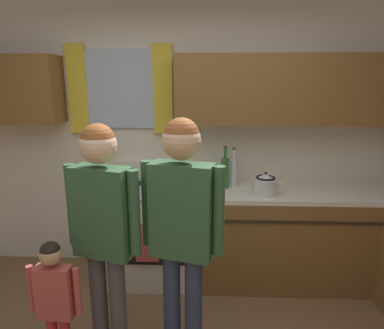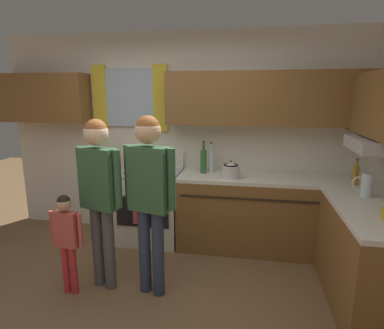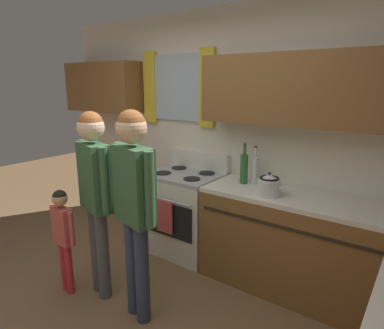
{
  "view_description": "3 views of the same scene",
  "coord_description": "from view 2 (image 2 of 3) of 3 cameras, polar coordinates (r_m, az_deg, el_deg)",
  "views": [
    {
      "loc": [
        0.21,
        -1.46,
        1.86
      ],
      "look_at": [
        0.1,
        1.06,
        1.25
      ],
      "focal_mm": 31.96,
      "sensor_mm": 36.0,
      "label": 1
    },
    {
      "loc": [
        0.93,
        -2.16,
        1.85
      ],
      "look_at": [
        0.38,
        0.86,
        1.16
      ],
      "focal_mm": 29.96,
      "sensor_mm": 36.0,
      "label": 2
    },
    {
      "loc": [
        1.8,
        -1.2,
        1.85
      ],
      "look_at": [
        0.39,
        0.74,
        1.26
      ],
      "focal_mm": 31.14,
      "sensor_mm": 36.0,
      "label": 3
    }
  ],
  "objects": [
    {
      "name": "bottle_wine_green",
      "position": [
        3.88,
        2.06,
        0.67
      ],
      "size": [
        0.08,
        0.08,
        0.39
      ],
      "color": "#2D6633",
      "rests_on": "kitchen_counter_run"
    },
    {
      "name": "stovetop_kettle",
      "position": [
        3.67,
        6.93,
        -0.99
      ],
      "size": [
        0.27,
        0.2,
        0.21
      ],
      "color": "silver",
      "rests_on": "kitchen_counter_run"
    },
    {
      "name": "adult_holding_child",
      "position": [
        3.07,
        -16.17,
        -3.51
      ],
      "size": [
        0.49,
        0.26,
        1.63
      ],
      "color": "#4C4C51",
      "rests_on": "ground"
    },
    {
      "name": "ground_plane",
      "position": [
        2.99,
        -11.26,
        -25.89
      ],
      "size": [
        12.0,
        12.0,
        0.0
      ],
      "primitive_type": "plane",
      "color": "brown"
    },
    {
      "name": "bottle_oil_amber",
      "position": [
        3.8,
        27.11,
        -1.63
      ],
      "size": [
        0.06,
        0.06,
        0.29
      ],
      "color": "#B27223",
      "rests_on": "kitchen_counter_run"
    },
    {
      "name": "stove_oven",
      "position": [
        4.14,
        -7.42,
        -7.07
      ],
      "size": [
        0.76,
        0.67,
        1.1
      ],
      "color": "silver",
      "rests_on": "ground"
    },
    {
      "name": "adult_in_plaid",
      "position": [
        2.86,
        -7.58,
        -3.77
      ],
      "size": [
        0.5,
        0.25,
        1.67
      ],
      "color": "#2D3856",
      "rests_on": "ground"
    },
    {
      "name": "back_wall_unit",
      "position": [
        4.09,
        -1.99,
        7.43
      ],
      "size": [
        4.6,
        0.42,
        2.6
      ],
      "color": "silver",
      "rests_on": "ground"
    },
    {
      "name": "water_pitcher",
      "position": [
        3.42,
        28.61,
        -3.2
      ],
      "size": [
        0.19,
        0.11,
        0.22
      ],
      "color": "silver",
      "rests_on": "kitchen_counter_run"
    },
    {
      "name": "bottle_tall_clear",
      "position": [
        3.93,
        3.38,
        0.67
      ],
      "size": [
        0.07,
        0.07,
        0.37
      ],
      "color": "silver",
      "rests_on": "kitchen_counter_run"
    },
    {
      "name": "kitchen_counter_run",
      "position": [
        3.68,
        18.68,
        -10.49
      ],
      "size": [
        2.19,
        1.89,
        0.9
      ],
      "color": "brown",
      "rests_on": "ground"
    },
    {
      "name": "small_child",
      "position": [
        3.2,
        -21.44,
        -11.28
      ],
      "size": [
        0.33,
        0.13,
        0.96
      ],
      "color": "red",
      "rests_on": "ground"
    }
  ]
}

